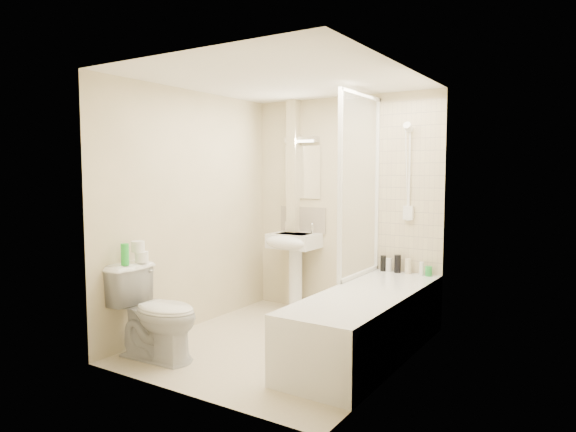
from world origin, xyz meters
The scene contains 25 objects.
floor centered at (0.00, 0.00, 0.00)m, with size 2.50×2.50×0.00m, color beige.
wall_back centered at (0.00, 1.25, 1.20)m, with size 2.20×0.02×2.40m, color beige.
wall_left centered at (-1.10, 0.00, 1.20)m, with size 0.02×2.50×2.40m, color beige.
wall_right centered at (1.10, 0.00, 1.20)m, with size 0.02×2.50×2.40m, color beige.
ceiling centered at (0.00, 0.00, 2.40)m, with size 2.20×2.50×0.02m, color white.
tile_back centered at (0.75, 1.24, 1.42)m, with size 0.70×0.01×1.75m, color beige.
tile_right centered at (1.09, 0.20, 1.42)m, with size 0.01×2.10×1.75m, color beige.
pipe_boxing centered at (-0.62, 1.19, 1.20)m, with size 0.12×0.12×2.40m, color beige.
splashback centered at (-0.52, 1.24, 1.03)m, with size 0.60×0.01×0.30m, color beige.
mirror centered at (-0.52, 1.24, 1.58)m, with size 0.46×0.01×0.60m, color white.
strip_light centered at (-0.52, 1.22, 1.95)m, with size 0.42×0.07×0.07m, color silver.
bathtub centered at (0.75, 0.20, 0.29)m, with size 0.70×2.10×0.55m.
shower_screen centered at (0.40, 0.80, 1.45)m, with size 0.04×0.92×1.80m.
shower_fixture centered at (0.75, 1.19, 1.55)m, with size 0.10×0.16×0.99m.
pedestal_sink centered at (-0.52, 1.01, 0.71)m, with size 0.53×0.48×1.01m.
bottle_black_a centered at (0.51, 1.16, 0.63)m, with size 0.06×0.06×0.16m, color black.
bottle_white_a centered at (0.57, 1.16, 0.62)m, with size 0.06×0.06×0.14m, color white.
bottle_black_b centered at (0.66, 1.16, 0.64)m, with size 0.07×0.07×0.18m, color black.
bottle_cream centered at (0.78, 1.16, 0.63)m, with size 0.06×0.06×0.15m, color beige.
bottle_white_b centered at (0.92, 1.16, 0.62)m, with size 0.05×0.05×0.14m, color white.
bottle_green centered at (0.99, 1.16, 0.60)m, with size 0.07×0.07×0.10m, color green.
toilet centered at (-0.72, -0.85, 0.40)m, with size 0.80×0.49×0.80m, color white.
toilet_roll_lower centered at (-0.96, -0.78, 0.84)m, with size 0.12×0.12×0.09m, color white.
toilet_roll_upper centered at (-0.99, -0.80, 0.94)m, with size 0.11×0.11×0.10m, color white.
green_bottle centered at (-0.97, -0.96, 0.89)m, with size 0.07×0.07×0.18m, color green.
Camera 1 is at (2.50, -3.85, 1.59)m, focal length 32.00 mm.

